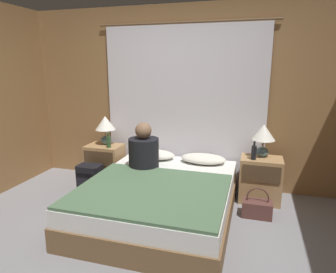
{
  "coord_description": "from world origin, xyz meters",
  "views": [
    {
      "loc": [
        0.97,
        -2.38,
        1.7
      ],
      "look_at": [
        0.0,
        0.94,
        0.88
      ],
      "focal_mm": 32.0,
      "sensor_mm": 36.0,
      "label": 1
    }
  ],
  "objects_px": {
    "backpack_on_floor": "(90,177)",
    "bed": "(161,199)",
    "nightstand_left": "(105,164)",
    "lamp_right": "(263,135)",
    "handbag_on_floor": "(257,208)",
    "pillow_left": "(154,154)",
    "pillow_right": "(203,159)",
    "beer_bottle_on_left_stand": "(109,142)",
    "beer_bottle_on_right_stand": "(254,152)",
    "nightstand_right": "(260,180)",
    "lamp_left": "(105,126)",
    "person_left_in_bed": "(144,150)"
  },
  "relations": [
    {
      "from": "pillow_right",
      "to": "handbag_on_floor",
      "type": "relative_size",
      "value": 1.7
    },
    {
      "from": "lamp_right",
      "to": "backpack_on_floor",
      "type": "relative_size",
      "value": 1.05
    },
    {
      "from": "lamp_right",
      "to": "beer_bottle_on_right_stand",
      "type": "xyz_separation_m",
      "value": [
        -0.1,
        -0.15,
        -0.19
      ]
    },
    {
      "from": "pillow_right",
      "to": "lamp_left",
      "type": "bearing_deg",
      "value": 178.97
    },
    {
      "from": "backpack_on_floor",
      "to": "nightstand_right",
      "type": "bearing_deg",
      "value": 10.09
    },
    {
      "from": "bed",
      "to": "pillow_right",
      "type": "xyz_separation_m",
      "value": [
        0.35,
        0.77,
        0.28
      ]
    },
    {
      "from": "lamp_right",
      "to": "pillow_left",
      "type": "height_order",
      "value": "lamp_right"
    },
    {
      "from": "lamp_left",
      "to": "handbag_on_floor",
      "type": "bearing_deg",
      "value": -13.23
    },
    {
      "from": "lamp_left",
      "to": "nightstand_right",
      "type": "bearing_deg",
      "value": -1.76
    },
    {
      "from": "pillow_right",
      "to": "beer_bottle_on_left_stand",
      "type": "height_order",
      "value": "beer_bottle_on_left_stand"
    },
    {
      "from": "nightstand_left",
      "to": "beer_bottle_on_left_stand",
      "type": "bearing_deg",
      "value": -35.37
    },
    {
      "from": "nightstand_right",
      "to": "lamp_right",
      "type": "distance_m",
      "value": 0.57
    },
    {
      "from": "backpack_on_floor",
      "to": "pillow_right",
      "type": "bearing_deg",
      "value": 16.52
    },
    {
      "from": "lamp_left",
      "to": "beer_bottle_on_right_stand",
      "type": "distance_m",
      "value": 2.1
    },
    {
      "from": "backpack_on_floor",
      "to": "handbag_on_floor",
      "type": "xyz_separation_m",
      "value": [
        2.18,
        -0.05,
        -0.12
      ]
    },
    {
      "from": "nightstand_right",
      "to": "beer_bottle_on_right_stand",
      "type": "xyz_separation_m",
      "value": [
        -0.1,
        -0.08,
        0.38
      ]
    },
    {
      "from": "pillow_left",
      "to": "lamp_right",
      "type": "bearing_deg",
      "value": 1.03
    },
    {
      "from": "bed",
      "to": "pillow_right",
      "type": "bearing_deg",
      "value": 65.68
    },
    {
      "from": "nightstand_left",
      "to": "beer_bottle_on_right_stand",
      "type": "bearing_deg",
      "value": -2.33
    },
    {
      "from": "nightstand_left",
      "to": "person_left_in_bed",
      "type": "bearing_deg",
      "value": -25.19
    },
    {
      "from": "bed",
      "to": "person_left_in_bed",
      "type": "xyz_separation_m",
      "value": [
        -0.34,
        0.38,
        0.45
      ]
    },
    {
      "from": "nightstand_right",
      "to": "beer_bottle_on_left_stand",
      "type": "xyz_separation_m",
      "value": [
        -2.07,
        -0.08,
        0.37
      ]
    },
    {
      "from": "lamp_right",
      "to": "pillow_left",
      "type": "xyz_separation_m",
      "value": [
        -1.44,
        -0.03,
        -0.36
      ]
    },
    {
      "from": "backpack_on_floor",
      "to": "lamp_left",
      "type": "bearing_deg",
      "value": 87.27
    },
    {
      "from": "nightstand_right",
      "to": "beer_bottle_on_left_stand",
      "type": "bearing_deg",
      "value": -177.65
    },
    {
      "from": "nightstand_left",
      "to": "beer_bottle_on_right_stand",
      "type": "height_order",
      "value": "beer_bottle_on_right_stand"
    },
    {
      "from": "bed",
      "to": "nightstand_right",
      "type": "bearing_deg",
      "value": 33.82
    },
    {
      "from": "lamp_left",
      "to": "lamp_right",
      "type": "bearing_deg",
      "value": 0.0
    },
    {
      "from": "nightstand_left",
      "to": "lamp_right",
      "type": "xyz_separation_m",
      "value": [
        2.19,
        0.07,
        0.56
      ]
    },
    {
      "from": "lamp_left",
      "to": "beer_bottle_on_right_stand",
      "type": "height_order",
      "value": "lamp_left"
    },
    {
      "from": "lamp_right",
      "to": "beer_bottle_on_right_stand",
      "type": "relative_size",
      "value": 1.8
    },
    {
      "from": "beer_bottle_on_left_stand",
      "to": "beer_bottle_on_right_stand",
      "type": "height_order",
      "value": "beer_bottle_on_right_stand"
    },
    {
      "from": "pillow_left",
      "to": "pillow_right",
      "type": "relative_size",
      "value": 1.0
    },
    {
      "from": "lamp_right",
      "to": "handbag_on_floor",
      "type": "height_order",
      "value": "lamp_right"
    },
    {
      "from": "bed",
      "to": "handbag_on_floor",
      "type": "xyz_separation_m",
      "value": [
        1.07,
        0.29,
        -0.11
      ]
    },
    {
      "from": "beer_bottle_on_left_stand",
      "to": "beer_bottle_on_right_stand",
      "type": "relative_size",
      "value": 0.92
    },
    {
      "from": "bed",
      "to": "handbag_on_floor",
      "type": "height_order",
      "value": "bed"
    },
    {
      "from": "handbag_on_floor",
      "to": "nightstand_left",
      "type": "bearing_deg",
      "value": 168.47
    },
    {
      "from": "beer_bottle_on_left_stand",
      "to": "handbag_on_floor",
      "type": "bearing_deg",
      "value": -9.89
    },
    {
      "from": "backpack_on_floor",
      "to": "bed",
      "type": "bearing_deg",
      "value": -16.93
    },
    {
      "from": "pillow_left",
      "to": "pillow_right",
      "type": "xyz_separation_m",
      "value": [
        0.7,
        0.0,
        0.0
      ]
    },
    {
      "from": "bed",
      "to": "backpack_on_floor",
      "type": "distance_m",
      "value": 1.17
    },
    {
      "from": "lamp_left",
      "to": "handbag_on_floor",
      "type": "xyz_separation_m",
      "value": [
        2.16,
        -0.51,
        -0.75
      ]
    },
    {
      "from": "pillow_right",
      "to": "handbag_on_floor",
      "type": "bearing_deg",
      "value": -33.91
    },
    {
      "from": "bed",
      "to": "lamp_right",
      "type": "bearing_deg",
      "value": 36.19
    },
    {
      "from": "person_left_in_bed",
      "to": "handbag_on_floor",
      "type": "height_order",
      "value": "person_left_in_bed"
    },
    {
      "from": "nightstand_right",
      "to": "pillow_left",
      "type": "bearing_deg",
      "value": 178.36
    },
    {
      "from": "beer_bottle_on_right_stand",
      "to": "backpack_on_floor",
      "type": "height_order",
      "value": "beer_bottle_on_right_stand"
    },
    {
      "from": "bed",
      "to": "pillow_left",
      "type": "xyz_separation_m",
      "value": [
        -0.35,
        0.77,
        0.28
      ]
    },
    {
      "from": "nightstand_right",
      "to": "backpack_on_floor",
      "type": "relative_size",
      "value": 1.44
    }
  ]
}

